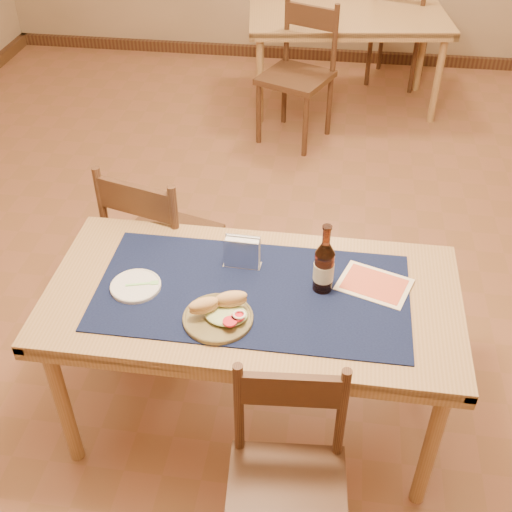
# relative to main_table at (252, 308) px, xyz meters

# --- Properties ---
(room) EXTENTS (6.04, 7.04, 2.84)m
(room) POSITION_rel_main_table_xyz_m (0.00, 0.80, 0.73)
(room) COLOR brown
(room) RESTS_ON ground
(main_table) EXTENTS (1.60, 0.80, 0.75)m
(main_table) POSITION_rel_main_table_xyz_m (0.00, 0.00, 0.00)
(main_table) COLOR #9D784A
(main_table) RESTS_ON ground
(placemat) EXTENTS (1.20, 0.60, 0.01)m
(placemat) POSITION_rel_main_table_xyz_m (0.00, 0.00, 0.09)
(placemat) COLOR #0F1838
(placemat) RESTS_ON main_table
(baseboard) EXTENTS (6.00, 7.00, 0.10)m
(baseboard) POSITION_rel_main_table_xyz_m (0.00, 0.80, -0.62)
(baseboard) COLOR #472E19
(baseboard) RESTS_ON ground
(back_table) EXTENTS (1.64, 0.98, 0.75)m
(back_table) POSITION_rel_main_table_xyz_m (0.28, 3.29, 0.00)
(back_table) COLOR #9D784A
(back_table) RESTS_ON ground
(chair_main_far) EXTENTS (0.55, 0.55, 0.96)m
(chair_main_far) POSITION_rel_main_table_xyz_m (-0.54, 0.58, -0.17)
(chair_main_far) COLOR #472E19
(chair_main_far) RESTS_ON ground
(chair_main_near) EXTENTS (0.43, 0.43, 0.87)m
(chair_main_near) POSITION_rel_main_table_xyz_m (0.21, -0.61, -0.21)
(chair_main_near) COLOR #472E19
(chair_main_near) RESTS_ON ground
(chair_back_near) EXTENTS (0.60, 0.60, 0.99)m
(chair_back_near) POSITION_rel_main_table_xyz_m (-0.05, 2.70, -0.15)
(chair_back_near) COLOR #472E19
(chair_back_near) RESTS_ON ground
(chair_back_far) EXTENTS (0.57, 0.57, 1.00)m
(chair_back_far) POSITION_rel_main_table_xyz_m (0.72, 3.83, -0.15)
(chair_back_far) COLOR #472E19
(chair_back_far) RESTS_ON ground
(sandwich_plate) EXTENTS (0.26, 0.26, 0.10)m
(sandwich_plate) POSITION_rel_main_table_xyz_m (-0.10, -0.17, 0.12)
(sandwich_plate) COLOR brown
(sandwich_plate) RESTS_ON placemat
(side_plate) EXTENTS (0.20, 0.20, 0.02)m
(side_plate) POSITION_rel_main_table_xyz_m (-0.45, -0.04, 0.10)
(side_plate) COLOR silver
(side_plate) RESTS_ON placemat
(fork) EXTENTS (0.13, 0.05, 0.00)m
(fork) POSITION_rel_main_table_xyz_m (-0.42, -0.03, 0.10)
(fork) COLOR #92E77F
(fork) RESTS_ON side_plate
(beer_bottle) EXTENTS (0.08, 0.08, 0.30)m
(beer_bottle) POSITION_rel_main_table_xyz_m (0.27, 0.05, 0.20)
(beer_bottle) COLOR #491E0D
(beer_bottle) RESTS_ON placemat
(napkin_holder) EXTENTS (0.15, 0.06, 0.13)m
(napkin_holder) POSITION_rel_main_table_xyz_m (-0.06, 0.15, 0.15)
(napkin_holder) COLOR silver
(napkin_holder) RESTS_ON placemat
(menu_card) EXTENTS (0.32, 0.27, 0.01)m
(menu_card) POSITION_rel_main_table_xyz_m (0.47, 0.10, 0.09)
(menu_card) COLOR beige
(menu_card) RESTS_ON placemat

